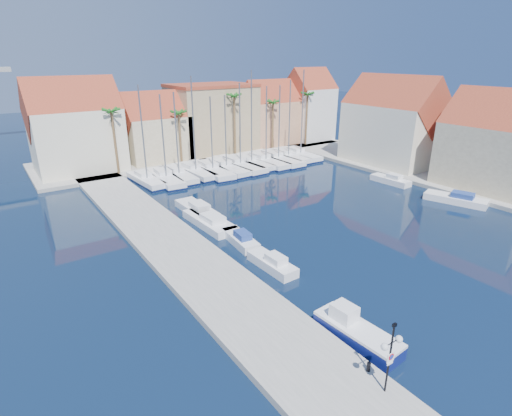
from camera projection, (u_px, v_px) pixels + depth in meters
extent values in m
plane|color=black|center=(374.00, 296.00, 29.35)|extent=(260.00, 260.00, 0.00)
cube|color=gray|center=(183.00, 255.00, 34.88)|extent=(6.00, 77.00, 0.50)
cube|color=gray|center=(199.00, 153.00, 71.49)|extent=(54.00, 16.00, 0.50)
cube|color=gray|center=(439.00, 176.00, 57.73)|extent=(12.00, 60.00, 0.50)
cylinder|color=black|center=(389.00, 358.00, 19.69)|extent=(0.10, 0.10, 4.18)
cylinder|color=black|center=(388.00, 345.00, 19.22)|extent=(0.52, 0.07, 0.05)
cylinder|color=black|center=(395.00, 341.00, 19.48)|extent=(0.52, 0.07, 0.05)
sphere|color=white|center=(384.00, 347.00, 19.09)|extent=(0.38, 0.38, 0.38)
sphere|color=white|center=(399.00, 339.00, 19.61)|extent=(0.38, 0.38, 0.38)
cube|color=black|center=(394.00, 325.00, 18.98)|extent=(0.23, 0.13, 0.17)
cube|color=white|center=(391.00, 357.00, 19.60)|extent=(0.52, 0.05, 0.52)
cylinder|color=red|center=(391.00, 357.00, 19.56)|extent=(0.36, 0.03, 0.36)
cylinder|color=#1933A5|center=(392.00, 357.00, 19.55)|extent=(0.25, 0.02, 0.25)
cube|color=white|center=(390.00, 363.00, 19.73)|extent=(0.42, 0.05, 0.15)
cylinder|color=black|center=(369.00, 367.00, 21.65)|extent=(0.22, 0.22, 0.55)
cube|color=navy|center=(357.00, 335.00, 24.59)|extent=(2.26, 5.77, 0.85)
cube|color=white|center=(358.00, 329.00, 24.41)|extent=(2.26, 5.77, 0.19)
cube|color=white|center=(344.00, 313.00, 25.05)|extent=(1.32, 1.59, 1.04)
cube|color=white|center=(272.00, 264.00, 33.09)|extent=(1.76, 5.06, 0.80)
cube|color=white|center=(276.00, 259.00, 32.47)|extent=(1.18, 1.79, 0.60)
cube|color=white|center=(240.00, 240.00, 37.44)|extent=(2.11, 5.17, 0.80)
cube|color=navy|center=(243.00, 235.00, 36.78)|extent=(1.30, 1.87, 0.60)
cube|color=white|center=(209.00, 222.00, 41.46)|extent=(2.66, 7.55, 0.80)
cube|color=white|center=(213.00, 218.00, 40.65)|extent=(1.77, 2.67, 0.60)
cube|color=white|center=(197.00, 210.00, 44.71)|extent=(2.28, 6.96, 0.80)
cube|color=white|center=(199.00, 206.00, 43.93)|extent=(1.58, 2.44, 0.60)
cube|color=white|center=(455.00, 199.00, 47.93)|extent=(4.26, 7.29, 0.80)
cube|color=navy|center=(463.00, 195.00, 47.28)|extent=(2.23, 2.79, 0.60)
cube|color=white|center=(390.00, 180.00, 55.23)|extent=(2.08, 5.65, 0.80)
cube|color=white|center=(394.00, 176.00, 54.56)|extent=(1.35, 2.01, 0.60)
cube|color=white|center=(146.00, 181.00, 54.79)|extent=(2.84, 8.72, 1.00)
cube|color=#0C163D|center=(146.00, 183.00, 54.90)|extent=(2.91, 8.79, 0.28)
cube|color=white|center=(143.00, 174.00, 55.13)|extent=(1.74, 2.68, 0.60)
cylinder|color=slate|center=(143.00, 133.00, 52.12)|extent=(0.20, 0.20, 12.19)
cube|color=white|center=(165.00, 178.00, 55.77)|extent=(3.28, 10.11, 1.00)
cube|color=#0C163D|center=(166.00, 181.00, 55.88)|extent=(3.34, 10.17, 0.28)
cube|color=white|center=(163.00, 171.00, 56.28)|extent=(2.02, 3.10, 0.60)
cylinder|color=slate|center=(163.00, 136.00, 53.23)|extent=(0.20, 0.20, 10.92)
cube|color=white|center=(178.00, 175.00, 57.21)|extent=(2.54, 9.29, 1.00)
cube|color=#0C163D|center=(178.00, 177.00, 57.32)|extent=(2.60, 9.36, 0.28)
cube|color=white|center=(175.00, 168.00, 57.64)|extent=(1.72, 2.80, 0.60)
cylinder|color=slate|center=(176.00, 134.00, 54.69)|extent=(0.20, 0.20, 11.07)
cube|color=white|center=(194.00, 172.00, 58.91)|extent=(3.05, 9.81, 1.00)
cube|color=#0C163D|center=(195.00, 174.00, 59.02)|extent=(3.11, 9.87, 0.28)
cube|color=white|center=(191.00, 165.00, 59.34)|extent=(1.92, 3.00, 0.60)
cylinder|color=slate|center=(193.00, 124.00, 56.04)|extent=(0.20, 0.20, 13.04)
cube|color=white|center=(211.00, 170.00, 59.78)|extent=(3.75, 11.35, 1.00)
cube|color=#0C163D|center=(211.00, 172.00, 59.89)|extent=(3.82, 11.42, 0.28)
cube|color=white|center=(208.00, 163.00, 60.39)|extent=(2.28, 3.50, 0.60)
cylinder|color=slate|center=(211.00, 133.00, 57.32)|extent=(0.20, 0.20, 10.24)
cube|color=white|center=(225.00, 168.00, 61.05)|extent=(3.53, 11.07, 1.00)
cube|color=#0C163D|center=(225.00, 170.00, 61.16)|extent=(3.60, 11.14, 0.28)
cube|color=white|center=(220.00, 161.00, 61.56)|extent=(2.19, 3.39, 0.60)
cylinder|color=slate|center=(226.00, 131.00, 58.62)|extent=(0.20, 0.20, 10.36)
cube|color=white|center=(238.00, 165.00, 62.63)|extent=(3.50, 11.77, 1.00)
cube|color=#0C163D|center=(238.00, 167.00, 62.74)|extent=(3.57, 11.83, 0.28)
cube|color=white|center=(234.00, 159.00, 63.21)|extent=(2.26, 3.58, 0.60)
cylinder|color=slate|center=(240.00, 124.00, 59.89)|extent=(0.20, 0.20, 11.88)
cube|color=white|center=(250.00, 163.00, 63.64)|extent=(3.19, 10.29, 1.00)
cube|color=#0C163D|center=(250.00, 165.00, 63.75)|extent=(3.26, 10.36, 0.28)
cube|color=white|center=(246.00, 157.00, 64.11)|extent=(2.01, 3.15, 0.60)
cylinder|color=slate|center=(252.00, 117.00, 60.65)|extent=(0.20, 0.20, 13.59)
cube|color=white|center=(264.00, 161.00, 64.99)|extent=(3.12, 11.26, 1.00)
cube|color=#0C163D|center=(264.00, 163.00, 65.10)|extent=(3.18, 11.32, 0.28)
cube|color=white|center=(260.00, 155.00, 65.55)|extent=(2.10, 3.40, 0.60)
cylinder|color=slate|center=(266.00, 123.00, 62.36)|extent=(0.20, 0.20, 11.29)
cube|color=white|center=(276.00, 159.00, 66.28)|extent=(3.12, 11.63, 1.00)
cube|color=#0C163D|center=(276.00, 161.00, 66.39)|extent=(3.18, 11.69, 0.28)
cube|color=white|center=(272.00, 153.00, 66.88)|extent=(2.14, 3.50, 0.60)
cylinder|color=slate|center=(279.00, 122.00, 63.63)|extent=(0.20, 0.20, 11.31)
cube|color=white|center=(286.00, 157.00, 67.71)|extent=(2.93, 10.18, 1.00)
cube|color=#0C163D|center=(286.00, 159.00, 67.83)|extent=(2.99, 10.24, 0.28)
cube|color=white|center=(283.00, 151.00, 68.19)|extent=(1.93, 3.08, 0.60)
cylinder|color=slate|center=(290.00, 118.00, 65.01)|extent=(0.20, 0.20, 12.01)
cube|color=white|center=(299.00, 155.00, 69.11)|extent=(3.07, 10.05, 1.00)
cube|color=#0C163D|center=(299.00, 156.00, 69.22)|extent=(3.13, 10.11, 0.28)
cube|color=white|center=(295.00, 149.00, 69.61)|extent=(1.95, 3.07, 0.60)
cylinder|color=slate|center=(302.00, 112.00, 66.12)|extent=(0.20, 0.20, 13.48)
cube|color=beige|center=(77.00, 140.00, 58.44)|extent=(12.00, 9.00, 9.00)
cube|color=maroon|center=(72.00, 109.00, 56.83)|extent=(12.30, 9.00, 9.00)
cube|color=tan|center=(156.00, 138.00, 65.15)|extent=(10.00, 8.00, 7.00)
cube|color=maroon|center=(154.00, 116.00, 63.89)|extent=(10.30, 8.00, 8.00)
cube|color=tan|center=(212.00, 119.00, 71.02)|extent=(14.00, 10.00, 11.00)
cube|color=maroon|center=(211.00, 85.00, 68.96)|extent=(14.20, 10.20, 0.50)
cube|color=tan|center=(270.00, 122.00, 77.13)|extent=(10.00, 8.00, 8.00)
cube|color=maroon|center=(270.00, 101.00, 75.70)|extent=(10.30, 8.00, 8.00)
cube|color=silver|center=(308.00, 114.00, 80.77)|extent=(8.00, 8.00, 10.00)
cube|color=maroon|center=(310.00, 88.00, 78.98)|extent=(8.30, 8.00, 8.00)
cube|color=tan|center=(495.00, 157.00, 50.82)|extent=(9.00, 12.00, 8.00)
cube|color=maroon|center=(502.00, 125.00, 49.39)|extent=(9.00, 12.30, 9.00)
cube|color=beige|center=(392.00, 134.00, 62.96)|extent=(9.00, 14.00, 9.00)
cube|color=maroon|center=(395.00, 105.00, 61.35)|extent=(9.00, 14.30, 9.00)
cylinder|color=brown|center=(115.00, 143.00, 56.71)|extent=(0.36, 0.36, 9.00)
sphere|color=#1B601C|center=(111.00, 111.00, 55.15)|extent=(2.60, 2.60, 2.60)
cylinder|color=brown|center=(180.00, 138.00, 62.18)|extent=(0.36, 0.36, 8.00)
sphere|color=#1B601C|center=(179.00, 113.00, 60.80)|extent=(2.60, 2.60, 2.60)
cylinder|color=brown|center=(235.00, 126.00, 67.11)|extent=(0.36, 0.36, 10.00)
sphere|color=#1B601C|center=(234.00, 96.00, 65.37)|extent=(2.60, 2.60, 2.60)
cylinder|color=brown|center=(273.00, 126.00, 71.61)|extent=(0.36, 0.36, 8.50)
sphere|color=#1B601C|center=(273.00, 102.00, 70.14)|extent=(2.60, 2.60, 2.60)
cylinder|color=brown|center=(307.00, 119.00, 75.66)|extent=(0.36, 0.36, 9.50)
sphere|color=#1B601C|center=(308.00, 94.00, 74.02)|extent=(2.60, 2.60, 2.60)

